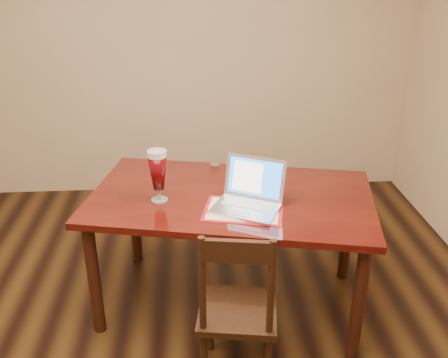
{
  "coord_description": "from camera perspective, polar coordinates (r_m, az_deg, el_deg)",
  "views": [
    {
      "loc": [
        0.23,
        -1.98,
        2.14
      ],
      "look_at": [
        0.42,
        0.67,
        0.92
      ],
      "focal_mm": 40.0,
      "sensor_mm": 36.0,
      "label": 1
    }
  ],
  "objects": [
    {
      "name": "dining_table",
      "position": [
        3.05,
        0.59,
        -3.27
      ],
      "size": [
        1.86,
        1.29,
        1.11
      ],
      "rotation": [
        0.0,
        0.0,
        -0.21
      ],
      "color": "#4B0F0A",
      "rests_on": "ground"
    },
    {
      "name": "dining_chair",
      "position": [
        2.66,
        1.54,
        -14.78
      ],
      "size": [
        0.46,
        0.44,
        0.95
      ],
      "rotation": [
        0.0,
        0.0,
        -0.15
      ],
      "color": "black",
      "rests_on": "ground"
    },
    {
      "name": "room_shell",
      "position": [
        2.03,
        -10.78,
        13.48
      ],
      "size": [
        4.51,
        5.01,
        2.71
      ],
      "color": "tan",
      "rests_on": "ground"
    }
  ]
}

